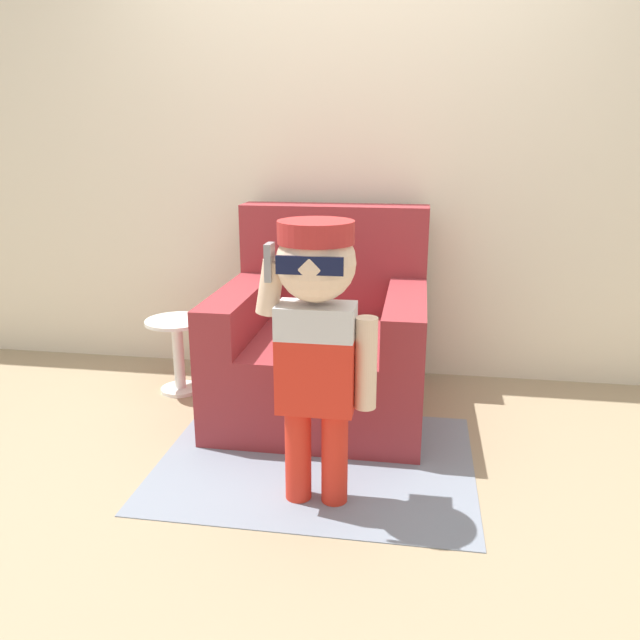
# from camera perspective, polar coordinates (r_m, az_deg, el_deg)

# --- Properties ---
(ground_plane) EXTENTS (10.00, 10.00, 0.00)m
(ground_plane) POSITION_cam_1_polar(r_m,az_deg,el_deg) (3.02, 0.65, -9.91)
(ground_plane) COLOR #998466
(wall_back) EXTENTS (10.00, 0.05, 2.60)m
(wall_back) POSITION_cam_1_polar(r_m,az_deg,el_deg) (3.54, 2.81, 15.76)
(wall_back) COLOR beige
(wall_back) RESTS_ON ground_plane
(armchair) EXTENTS (0.99, 1.01, 0.99)m
(armchair) POSITION_cam_1_polar(r_m,az_deg,el_deg) (3.16, 0.45, -1.99)
(armchair) COLOR maroon
(armchair) RESTS_ON ground_plane
(person_child) EXTENTS (0.44, 0.33, 1.07)m
(person_child) POSITION_cam_1_polar(r_m,az_deg,el_deg) (2.20, -0.29, -0.17)
(person_child) COLOR red
(person_child) RESTS_ON ground_plane
(side_table) EXTENTS (0.33, 0.33, 0.41)m
(side_table) POSITION_cam_1_polar(r_m,az_deg,el_deg) (3.44, -12.86, -2.50)
(side_table) COLOR white
(side_table) RESTS_ON ground_plane
(rug) EXTENTS (1.33, 1.04, 0.01)m
(rug) POSITION_cam_1_polar(r_m,az_deg,el_deg) (2.74, -0.43, -12.73)
(rug) COLOR gray
(rug) RESTS_ON ground_plane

